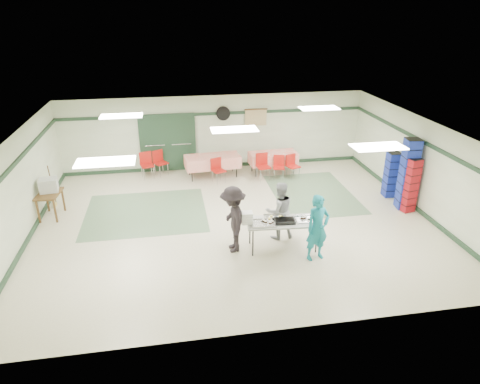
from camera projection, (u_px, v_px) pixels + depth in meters
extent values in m
plane|color=beige|center=(235.00, 221.00, 12.13)|extent=(11.00, 11.00, 0.00)
plane|color=white|center=(234.00, 129.00, 11.04)|extent=(11.00, 11.00, 0.00)
plane|color=silver|center=(215.00, 132.00, 15.64)|extent=(11.00, 0.00, 11.00)
plane|color=silver|center=(275.00, 271.00, 7.52)|extent=(11.00, 0.00, 11.00)
plane|color=silver|center=(19.00, 191.00, 10.73)|extent=(0.00, 9.00, 9.00)
plane|color=silver|center=(421.00, 165.00, 12.44)|extent=(0.00, 9.00, 9.00)
cube|color=#1E3825|center=(215.00, 114.00, 15.33)|extent=(11.00, 0.06, 0.10)
cube|color=#1E3825|center=(216.00, 166.00, 16.14)|extent=(11.00, 0.06, 0.12)
cube|color=#1E3825|center=(14.00, 165.00, 10.46)|extent=(0.06, 9.00, 0.10)
cube|color=#1E3825|center=(30.00, 236.00, 11.26)|extent=(0.06, 9.00, 0.12)
cube|color=#1E3825|center=(424.00, 142.00, 12.15)|extent=(0.06, 9.00, 0.10)
cube|color=#1E3825|center=(413.00, 205.00, 12.95)|extent=(0.06, 9.00, 0.12)
cube|color=#5C7B59|center=(146.00, 212.00, 12.64)|extent=(3.50, 3.00, 0.01)
cube|color=#5C7B59|center=(312.00, 193.00, 13.91)|extent=(2.50, 3.50, 0.01)
cube|color=#959794|center=(155.00, 144.00, 15.37)|extent=(0.90, 0.06, 2.10)
cube|color=#959794|center=(181.00, 142.00, 15.52)|extent=(0.90, 0.06, 2.10)
cube|color=#1E3825|center=(168.00, 143.00, 15.42)|extent=(2.00, 0.03, 2.15)
cylinder|color=black|center=(223.00, 113.00, 15.35)|extent=(0.50, 0.10, 0.50)
cube|color=tan|center=(256.00, 118.00, 15.62)|extent=(0.80, 0.02, 0.60)
cube|color=#ACACA7|center=(283.00, 222.00, 10.52)|extent=(1.87, 0.86, 0.04)
cylinder|color=black|center=(253.00, 243.00, 10.33)|extent=(0.04, 0.04, 0.72)
cylinder|color=black|center=(316.00, 240.00, 10.47)|extent=(0.04, 0.04, 0.72)
cylinder|color=black|center=(250.00, 231.00, 10.87)|extent=(0.04, 0.04, 0.72)
cylinder|color=black|center=(310.00, 228.00, 11.01)|extent=(0.04, 0.04, 0.72)
cube|color=silver|center=(307.00, 220.00, 10.56)|extent=(0.56, 0.44, 0.02)
cube|color=silver|center=(276.00, 218.00, 10.62)|extent=(0.58, 0.46, 0.02)
cube|color=silver|center=(263.00, 224.00, 10.36)|extent=(0.62, 0.49, 0.02)
cube|color=black|center=(284.00, 221.00, 10.43)|extent=(0.52, 0.35, 0.08)
cube|color=white|center=(247.00, 218.00, 10.35)|extent=(0.28, 0.26, 0.30)
imported|color=teal|center=(318.00, 228.00, 10.06)|extent=(0.68, 0.53, 1.65)
imported|color=#9A9A9F|center=(279.00, 211.00, 11.00)|extent=(0.83, 0.68, 1.55)
imported|color=black|center=(233.00, 219.00, 10.40)|extent=(0.66, 1.11, 1.70)
cube|color=red|center=(273.00, 153.00, 15.37)|extent=(1.74, 0.84, 0.05)
cube|color=red|center=(273.00, 158.00, 15.45)|extent=(1.74, 0.86, 0.40)
cylinder|color=black|center=(256.00, 167.00, 15.12)|extent=(0.04, 0.04, 0.72)
cylinder|color=black|center=(294.00, 164.00, 15.42)|extent=(0.04, 0.04, 0.72)
cylinder|color=black|center=(252.00, 162.00, 15.63)|extent=(0.04, 0.04, 0.72)
cylinder|color=black|center=(289.00, 159.00, 15.92)|extent=(0.04, 0.04, 0.72)
cube|color=red|center=(212.00, 156.00, 15.03)|extent=(1.97, 0.99, 0.05)
cube|color=red|center=(213.00, 162.00, 15.10)|extent=(1.98, 1.01, 0.40)
cylinder|color=black|center=(192.00, 172.00, 14.71)|extent=(0.04, 0.04, 0.72)
cylinder|color=black|center=(237.00, 168.00, 15.09)|extent=(0.04, 0.04, 0.72)
cylinder|color=black|center=(189.00, 166.00, 15.28)|extent=(0.04, 0.04, 0.72)
cylinder|color=black|center=(232.00, 162.00, 15.65)|extent=(0.04, 0.04, 0.72)
cube|color=#AF220E|center=(279.00, 167.00, 14.92)|extent=(0.46, 0.46, 0.04)
cube|color=#AF220E|center=(279.00, 160.00, 14.99)|extent=(0.38, 0.13, 0.38)
cylinder|color=silver|center=(274.00, 175.00, 14.88)|extent=(0.02, 0.02, 0.40)
cylinder|color=silver|center=(283.00, 175.00, 14.86)|extent=(0.02, 0.02, 0.40)
cylinder|color=silver|center=(274.00, 172.00, 15.16)|extent=(0.02, 0.02, 0.40)
cylinder|color=silver|center=(283.00, 172.00, 15.14)|extent=(0.02, 0.02, 0.40)
cube|color=#AF220E|center=(263.00, 167.00, 14.81)|extent=(0.49, 0.49, 0.04)
cube|color=#AF220E|center=(262.00, 159.00, 14.89)|extent=(0.43, 0.10, 0.43)
cylinder|color=silver|center=(260.00, 176.00, 14.71)|extent=(0.02, 0.02, 0.45)
cylinder|color=silver|center=(270.00, 175.00, 14.81)|extent=(0.02, 0.02, 0.45)
cylinder|color=silver|center=(257.00, 173.00, 15.01)|extent=(0.02, 0.02, 0.45)
cylinder|color=silver|center=(266.00, 171.00, 15.11)|extent=(0.02, 0.02, 0.45)
cube|color=#AF220E|center=(293.00, 166.00, 15.00)|extent=(0.50, 0.50, 0.04)
cube|color=#AF220E|center=(291.00, 159.00, 15.05)|extent=(0.38, 0.17, 0.39)
cylinder|color=silver|center=(292.00, 175.00, 14.89)|extent=(0.02, 0.02, 0.41)
cylinder|color=silver|center=(299.00, 173.00, 15.03)|extent=(0.02, 0.02, 0.41)
cylinder|color=silver|center=(287.00, 172.00, 15.14)|extent=(0.02, 0.02, 0.41)
cylinder|color=silver|center=(294.00, 170.00, 15.28)|extent=(0.02, 0.02, 0.41)
cube|color=#AF220E|center=(219.00, 171.00, 14.58)|extent=(0.52, 0.52, 0.04)
cube|color=#AF220E|center=(216.00, 163.00, 14.63)|extent=(0.38, 0.19, 0.40)
cylinder|color=silver|center=(217.00, 179.00, 14.48)|extent=(0.02, 0.02, 0.42)
cylinder|color=silver|center=(225.00, 178.00, 14.63)|extent=(0.02, 0.02, 0.42)
cylinder|color=silver|center=(213.00, 176.00, 14.72)|extent=(0.02, 0.02, 0.42)
cylinder|color=silver|center=(220.00, 175.00, 14.88)|extent=(0.02, 0.02, 0.42)
cube|color=#AF220E|center=(161.00, 163.00, 15.22)|extent=(0.58, 0.58, 0.04)
cube|color=#AF220E|center=(158.00, 156.00, 15.26)|extent=(0.37, 0.26, 0.42)
cylinder|color=silver|center=(160.00, 172.00, 15.10)|extent=(0.02, 0.02, 0.44)
cylinder|color=silver|center=(168.00, 170.00, 15.31)|extent=(0.02, 0.02, 0.44)
cylinder|color=silver|center=(155.00, 169.00, 15.33)|extent=(0.02, 0.02, 0.44)
cylinder|color=silver|center=(163.00, 167.00, 15.54)|extent=(0.02, 0.02, 0.44)
cube|color=#AF220E|center=(147.00, 166.00, 14.96)|extent=(0.52, 0.52, 0.04)
cube|color=#AF220E|center=(145.00, 158.00, 15.03)|extent=(0.42, 0.15, 0.43)
cylinder|color=silver|center=(144.00, 174.00, 14.86)|extent=(0.02, 0.02, 0.45)
cylinder|color=silver|center=(154.00, 173.00, 14.99)|extent=(0.02, 0.02, 0.45)
cylinder|color=silver|center=(142.00, 171.00, 15.14)|extent=(0.02, 0.02, 0.45)
cylinder|color=silver|center=(151.00, 170.00, 15.27)|extent=(0.02, 0.02, 0.45)
cube|color=navy|center=(391.00, 175.00, 13.45)|extent=(0.39, 0.39, 1.46)
cube|color=maroon|center=(410.00, 185.00, 12.44)|extent=(0.43, 0.43, 1.65)
cube|color=navy|center=(408.00, 174.00, 12.51)|extent=(0.47, 0.47, 2.16)
cube|color=brown|center=(49.00, 194.00, 12.11)|extent=(0.67, 0.96, 0.05)
cube|color=brown|center=(38.00, 212.00, 11.91)|extent=(0.05, 0.05, 0.70)
cube|color=brown|center=(55.00, 211.00, 11.94)|extent=(0.05, 0.05, 0.70)
cube|color=brown|center=(47.00, 200.00, 12.59)|extent=(0.05, 0.05, 0.70)
cube|color=brown|center=(63.00, 200.00, 12.62)|extent=(0.05, 0.05, 0.70)
cube|color=#B3B4AF|center=(49.00, 185.00, 12.15)|extent=(0.53, 0.48, 0.38)
cylinder|color=brown|center=(52.00, 185.00, 12.78)|extent=(0.05, 0.22, 1.32)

